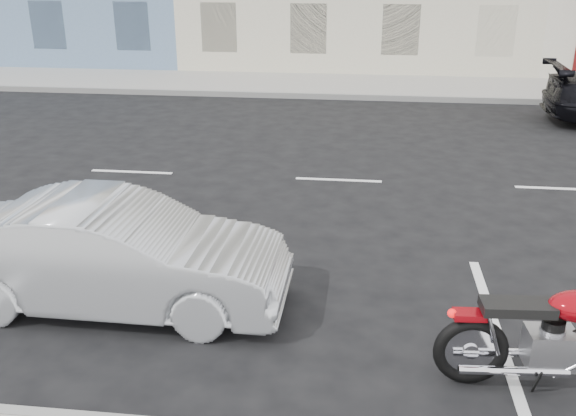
% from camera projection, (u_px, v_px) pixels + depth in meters
% --- Properties ---
extents(ground, '(120.00, 120.00, 0.00)m').
position_uv_depth(ground, '(448.00, 184.00, 11.75)').
color(ground, black).
rests_on(ground, ground).
extents(sidewalk_far, '(80.00, 3.40, 0.15)m').
position_uv_depth(sidewalk_far, '(256.00, 83.00, 20.29)').
color(sidewalk_far, gray).
rests_on(sidewalk_far, ground).
extents(curb_far, '(80.00, 0.12, 0.16)m').
position_uv_depth(curb_far, '(247.00, 94.00, 18.72)').
color(curb_far, gray).
rests_on(curb_far, ground).
extents(sedan_silver, '(4.07, 1.46, 1.33)m').
position_uv_depth(sedan_silver, '(115.00, 255.00, 7.52)').
color(sedan_silver, '#B9BDC1').
rests_on(sedan_silver, ground).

